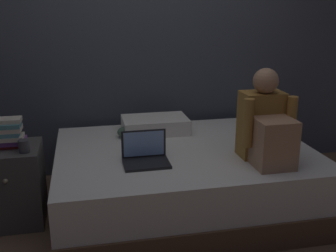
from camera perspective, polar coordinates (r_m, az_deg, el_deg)
ground_plane at (r=3.08m, az=-0.14°, el=-14.05°), size 8.00×8.00×0.00m
wall_back at (r=3.83m, az=-3.96°, el=13.39°), size 5.60×0.10×2.70m
bed at (r=3.26m, az=2.23°, el=-7.27°), size 2.00×1.50×0.50m
nightstand at (r=3.25m, az=-21.03°, el=-7.72°), size 0.44×0.46×0.58m
person_sitting at (r=2.94m, az=13.64°, el=-0.08°), size 0.39×0.44×0.66m
laptop at (r=2.87m, az=-3.21°, el=-4.13°), size 0.32×0.23×0.22m
pillow at (r=3.54m, az=-1.84°, el=0.16°), size 0.56×0.36×0.13m
book_stack at (r=3.12m, az=-21.66°, el=-0.97°), size 0.25×0.17×0.22m
mug at (r=3.00m, az=-19.58°, el=-2.69°), size 0.08×0.08×0.09m
clothes_pile at (r=3.41m, az=-5.33°, el=-0.83°), size 0.22×0.17×0.10m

